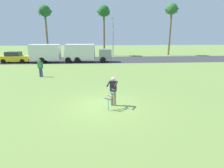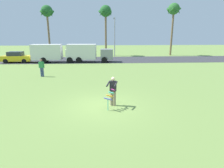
# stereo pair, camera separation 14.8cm
# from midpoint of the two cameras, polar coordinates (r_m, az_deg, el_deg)

# --- Properties ---
(ground_plane) EXTENTS (120.00, 120.00, 0.00)m
(ground_plane) POSITION_cam_midpoint_polar(r_m,az_deg,el_deg) (11.19, -3.18, -6.65)
(ground_plane) COLOR olive
(road_strip) EXTENTS (120.00, 8.00, 0.01)m
(road_strip) POSITION_cam_midpoint_polar(r_m,az_deg,el_deg) (31.05, -3.91, 7.36)
(road_strip) COLOR #38383D
(road_strip) RESTS_ON ground
(person_kite_flyer) EXTENTS (0.69, 0.76, 1.73)m
(person_kite_flyer) POSITION_cam_midpoint_polar(r_m,az_deg,el_deg) (10.92, -0.03, -1.89)
(person_kite_flyer) COLOR gray
(person_kite_flyer) RESTS_ON ground
(kite_held) EXTENTS (0.67, 0.72, 1.13)m
(kite_held) POSITION_cam_midpoint_polar(r_m,az_deg,el_deg) (10.42, -1.02, -3.83)
(kite_held) COLOR #D83399
(kite_held) RESTS_ON ground
(parked_car_yellow) EXTENTS (4.21, 1.86, 1.60)m
(parked_car_yellow) POSITION_cam_midpoint_polar(r_m,az_deg,el_deg) (31.08, -27.55, 7.15)
(parked_car_yellow) COLOR yellow
(parked_car_yellow) RESTS_ON ground
(parked_truck_white_box) EXTENTS (6.73, 2.20, 2.62)m
(parked_truck_white_box) POSITION_cam_midpoint_polar(r_m,az_deg,el_deg) (29.34, -18.13, 8.98)
(parked_truck_white_box) COLOR silver
(parked_truck_white_box) RESTS_ON ground
(parked_truck_grey_van) EXTENTS (6.76, 2.28, 2.62)m
(parked_truck_grey_van) POSITION_cam_midpoint_polar(r_m,az_deg,el_deg) (28.56, -8.06, 9.42)
(parked_truck_grey_van) COLOR gray
(parked_truck_grey_van) RESTS_ON ground
(palm_tree_left_near) EXTENTS (2.58, 2.71, 9.24)m
(palm_tree_left_near) POSITION_cam_midpoint_polar(r_m,az_deg,el_deg) (39.17, -19.78, 19.52)
(palm_tree_left_near) COLOR brown
(palm_tree_left_near) RESTS_ON ground
(palm_tree_right_near) EXTENTS (2.58, 2.71, 9.22)m
(palm_tree_right_near) POSITION_cam_midpoint_polar(r_m,az_deg,el_deg) (37.16, -2.61, 20.60)
(palm_tree_right_near) COLOR brown
(palm_tree_right_near) RESTS_ON ground
(palm_tree_centre_far) EXTENTS (2.58, 2.71, 9.66)m
(palm_tree_centre_far) POSITION_cam_midpoint_polar(r_m,az_deg,el_deg) (39.43, 17.51, 20.23)
(palm_tree_centre_far) COLOR brown
(palm_tree_centre_far) RESTS_ON ground
(streetlight_pole) EXTENTS (0.24, 1.65, 7.00)m
(streetlight_pole) POSITION_cam_midpoint_polar(r_m,az_deg,el_deg) (35.65, 0.15, 14.81)
(streetlight_pole) COLOR #9E9EA3
(streetlight_pole) RESTS_ON ground
(person_walker_near) EXTENTS (0.57, 0.26, 1.73)m
(person_walker_near) POSITION_cam_midpoint_polar(r_m,az_deg,el_deg) (19.74, -21.09, 4.71)
(person_walker_near) COLOR #384772
(person_walker_near) RESTS_ON ground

